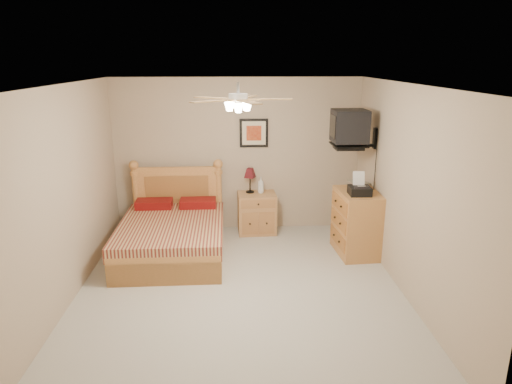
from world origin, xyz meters
TOP-DOWN VIEW (x-y plane):
  - floor at (0.00, 0.00)m, footprint 4.50×4.50m
  - ceiling at (0.00, 0.00)m, footprint 4.00×4.50m
  - wall_back at (0.00, 2.25)m, footprint 4.00×0.04m
  - wall_front at (0.00, -2.25)m, footprint 4.00×0.04m
  - wall_left at (-2.00, 0.00)m, footprint 0.04×4.50m
  - wall_right at (2.00, 0.00)m, footprint 0.04×4.50m
  - bed at (-0.97, 1.12)m, footprint 1.47×1.92m
  - nightstand at (0.31, 2.00)m, footprint 0.63×0.49m
  - table_lamp at (0.20, 2.09)m, footprint 0.29×0.29m
  - lotion_bottle at (0.38, 2.06)m, footprint 0.12×0.12m
  - framed_picture at (0.27, 2.23)m, footprint 0.46×0.04m
  - dresser at (1.73, 1.09)m, footprint 0.61×0.84m
  - fax_machine at (1.69, 0.94)m, footprint 0.30×0.32m
  - magazine_lower at (1.72, 1.41)m, footprint 0.22×0.29m
  - magazine_upper at (1.72, 1.42)m, footprint 0.31×0.36m
  - wall_tv at (1.75, 1.34)m, footprint 0.56×0.46m
  - ceiling_fan at (0.00, -0.20)m, footprint 1.14×1.14m

SIDE VIEW (x-z plane):
  - floor at x=0.00m, z-range 0.00..0.00m
  - nightstand at x=0.31m, z-range 0.00..0.66m
  - dresser at x=1.73m, z-range 0.00..0.94m
  - bed at x=-0.97m, z-range 0.00..1.23m
  - lotion_bottle at x=0.38m, z-range 0.66..0.93m
  - table_lamp at x=0.20m, z-range 0.66..1.07m
  - magazine_lower at x=1.72m, z-range 0.94..0.97m
  - magazine_upper at x=1.72m, z-range 0.97..0.99m
  - fax_machine at x=1.69m, z-range 0.94..1.26m
  - wall_back at x=0.00m, z-range 0.00..2.50m
  - wall_front at x=0.00m, z-range 0.00..2.50m
  - wall_left at x=-2.00m, z-range 0.00..2.50m
  - wall_right at x=2.00m, z-range 0.00..2.50m
  - framed_picture at x=0.27m, z-range 1.39..1.85m
  - wall_tv at x=1.75m, z-range 1.52..2.10m
  - ceiling_fan at x=0.00m, z-range 2.22..2.50m
  - ceiling at x=0.00m, z-range 2.48..2.52m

